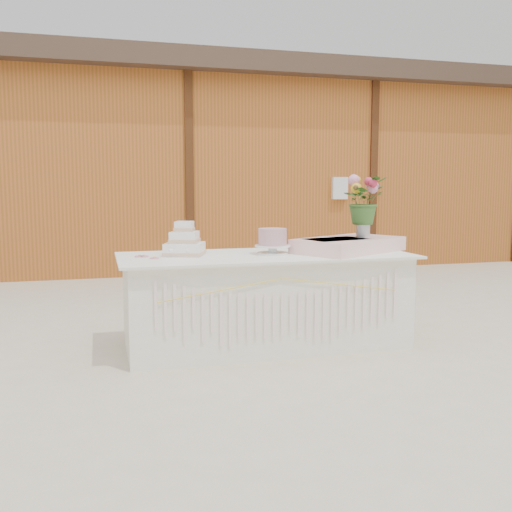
{
  "coord_description": "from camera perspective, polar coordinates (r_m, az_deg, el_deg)",
  "views": [
    {
      "loc": [
        -1.33,
        -4.48,
        1.33
      ],
      "look_at": [
        0.0,
        0.3,
        0.72
      ],
      "focal_mm": 40.0,
      "sensor_mm": 36.0,
      "label": 1
    }
  ],
  "objects": [
    {
      "name": "satin_runner",
      "position": [
        4.94,
        9.26,
        1.1
      ],
      "size": [
        1.09,
        0.94,
        0.12
      ],
      "primitive_type": "cube",
      "rotation": [
        0.0,
        0.0,
        0.51
      ],
      "color": "#FFD5CD",
      "rests_on": "cake_table"
    },
    {
      "name": "cake_table",
      "position": [
        4.76,
        0.98,
        -4.41
      ],
      "size": [
        2.4,
        1.0,
        0.77
      ],
      "color": "silver",
      "rests_on": "ground"
    },
    {
      "name": "bouquet",
      "position": [
        4.98,
        10.73,
        6.04
      ],
      "size": [
        0.46,
        0.44,
        0.41
      ],
      "primitive_type": "imported",
      "rotation": [
        0.0,
        0.0,
        0.39
      ],
      "color": "#366026",
      "rests_on": "flower_vase"
    },
    {
      "name": "wedding_cake",
      "position": [
        4.67,
        -7.16,
        1.23
      ],
      "size": [
        0.39,
        0.39,
        0.28
      ],
      "rotation": [
        0.0,
        0.0,
        -0.35
      ],
      "color": "white",
      "rests_on": "cake_table"
    },
    {
      "name": "flower_vase",
      "position": [
        5.0,
        10.66,
        2.76
      ],
      "size": [
        0.12,
        0.12,
        0.16
      ],
      "primitive_type": "cylinder",
      "color": "silver",
      "rests_on": "satin_runner"
    },
    {
      "name": "loose_flowers",
      "position": [
        4.55,
        -10.91,
        -0.07
      ],
      "size": [
        0.25,
        0.38,
        0.02
      ],
      "primitive_type": null,
      "rotation": [
        0.0,
        0.0,
        0.32
      ],
      "color": "pink",
      "rests_on": "cake_table"
    },
    {
      "name": "ground",
      "position": [
        4.86,
        0.96,
        -8.88
      ],
      "size": [
        80.0,
        80.0,
        0.0
      ],
      "primitive_type": "plane",
      "color": "beige",
      "rests_on": "ground"
    },
    {
      "name": "pink_cake_stand",
      "position": [
        4.7,
        1.66,
        1.63
      ],
      "size": [
        0.3,
        0.3,
        0.21
      ],
      "color": "white",
      "rests_on": "cake_table"
    },
    {
      "name": "barn",
      "position": [
        10.57,
        -8.45,
        8.79
      ],
      "size": [
        12.6,
        4.6,
        3.3
      ],
      "color": "#AA5223",
      "rests_on": "ground"
    }
  ]
}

